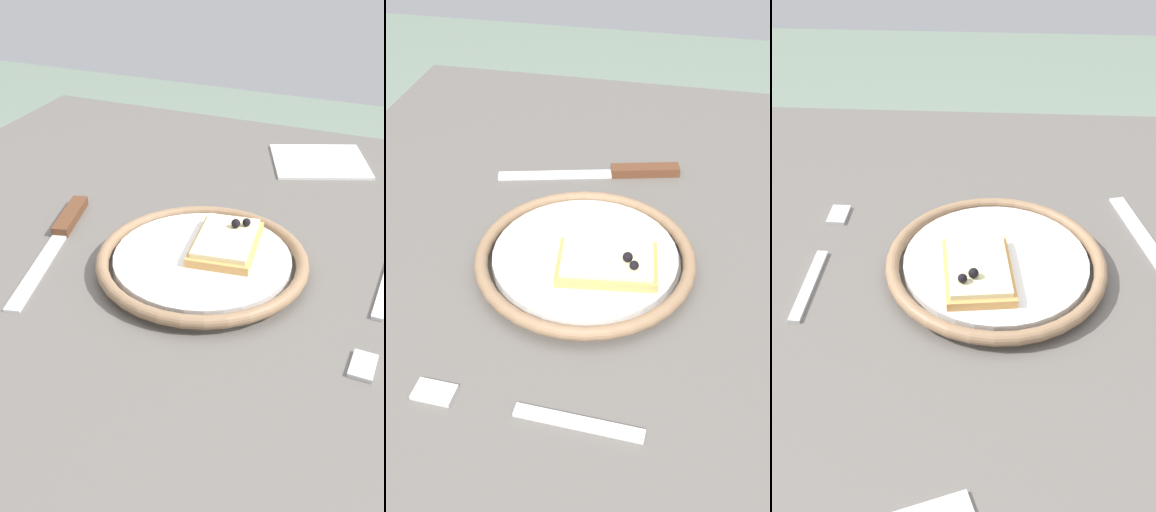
{
  "view_description": "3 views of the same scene",
  "coord_description": "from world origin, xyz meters",
  "views": [
    {
      "loc": [
        -0.2,
        0.57,
        1.14
      ],
      "look_at": [
        0.01,
        0.05,
        0.78
      ],
      "focal_mm": 41.59,
      "sensor_mm": 36.0,
      "label": 1
    },
    {
      "loc": [
        -0.46,
        -0.04,
        1.18
      ],
      "look_at": [
        -0.03,
        0.05,
        0.8
      ],
      "focal_mm": 40.16,
      "sensor_mm": 36.0,
      "label": 2
    },
    {
      "loc": [
        -0.01,
        -0.46,
        1.2
      ],
      "look_at": [
        -0.03,
        0.04,
        0.79
      ],
      "focal_mm": 42.79,
      "sensor_mm": 36.0,
      "label": 3
    }
  ],
  "objects": [
    {
      "name": "dining_table",
      "position": [
        0.0,
        0.0,
        0.65
      ],
      "size": [
        0.98,
        0.86,
        0.77
      ],
      "color": "#5B5651",
      "rests_on": "ground_plane"
    },
    {
      "name": "plate",
      "position": [
        -0.0,
        0.05,
        0.78
      ],
      "size": [
        0.24,
        0.24,
        0.02
      ],
      "color": "white",
      "rests_on": "dining_table"
    },
    {
      "name": "fork",
      "position": [
        -0.2,
        0.06,
        0.77
      ],
      "size": [
        0.02,
        0.2,
        0.0
      ],
      "color": "silver",
      "rests_on": "dining_table"
    },
    {
      "name": "pizza_slice_near",
      "position": [
        -0.02,
        0.02,
        0.79
      ],
      "size": [
        0.08,
        0.11,
        0.03
      ],
      "color": "tan",
      "rests_on": "plate"
    }
  ]
}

